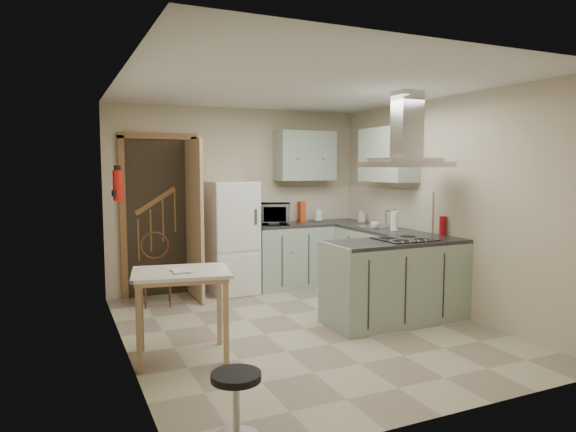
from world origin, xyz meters
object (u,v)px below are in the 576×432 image
stool (236,405)px  extractor_hood (406,164)px  peninsula (396,281)px  fridge (232,237)px  bentwood_chair (157,273)px  microwave (271,214)px  drop_leaf_table (182,314)px

stool → extractor_hood: bearing=32.7°
extractor_hood → peninsula: bearing=180.0°
fridge → bentwood_chair: size_ratio=1.85×
peninsula → stool: 2.89m
peninsula → microwave: size_ratio=2.94×
bentwood_chair → microwave: (1.61, 0.24, 0.64)m
stool → microwave: (1.74, 3.59, 0.83)m
peninsula → stool: bearing=-146.2°
fridge → bentwood_chair: (-1.04, -0.22, -0.34)m
stool → fridge: bearing=72.0°
drop_leaf_table → microwave: (1.73, 2.09, 0.65)m
extractor_hood → stool: (-2.49, -1.60, -1.51)m
fridge → microwave: bearing=1.2°
extractor_hood → drop_leaf_table: (-2.49, -0.10, -1.33)m
peninsula → drop_leaf_table: bearing=-177.6°
extractor_hood → microwave: bearing=110.7°
stool → microwave: 4.08m
extractor_hood → microwave: 2.23m
extractor_hood → bentwood_chair: (-2.36, 1.76, -1.31)m
fridge → stool: 3.80m
peninsula → extractor_hood: size_ratio=1.72×
drop_leaf_table → stool: 1.51m
fridge → stool: bearing=-108.0°
bentwood_chair → microwave: size_ratio=1.54×
peninsula → extractor_hood: 1.27m
extractor_hood → stool: bearing=-147.3°
peninsula → drop_leaf_table: 2.39m
extractor_hood → drop_leaf_table: extractor_hood is taller
extractor_hood → microwave: (-0.75, 1.99, -0.67)m
peninsula → stool: size_ratio=3.63×
peninsula → fridge: bearing=121.7°
fridge → microwave: fridge is taller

